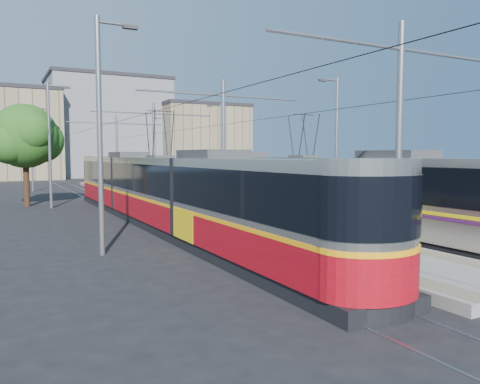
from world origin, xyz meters
TOP-DOWN VIEW (x-y plane):
  - ground at (0.00, 0.00)m, footprint 160.00×160.00m
  - platform at (0.00, 17.00)m, footprint 4.00×50.00m
  - tactile_strip_left at (-1.45, 17.00)m, footprint 0.70×50.00m
  - tactile_strip_right at (1.45, 17.00)m, footprint 0.70×50.00m
  - rails at (0.00, 17.00)m, footprint 8.71×70.00m
  - track_arrow at (-3.60, -3.00)m, footprint 1.20×5.00m
  - tram_left at (-3.60, 7.54)m, footprint 2.43×30.20m
  - tram_right at (3.60, 5.91)m, footprint 2.43×31.90m
  - catenary at (0.00, 14.15)m, footprint 9.20×70.00m
  - street_lamps at (-0.00, 21.00)m, footprint 15.18×38.22m
  - shelter at (0.95, 14.58)m, footprint 1.10×1.35m
  - tree at (-8.54, 20.06)m, footprint 4.66×4.31m
  - building_centre at (6.00, 64.00)m, footprint 18.36×14.28m
  - building_right at (20.00, 58.00)m, footprint 14.28×10.20m

SIDE VIEW (x-z plane):
  - ground at x=0.00m, z-range 0.00..0.00m
  - track_arrow at x=-3.60m, z-range 0.00..0.01m
  - rails at x=0.00m, z-range 0.00..0.03m
  - platform at x=0.00m, z-range 0.00..0.30m
  - tactile_strip_left at x=-1.45m, z-range 0.30..0.31m
  - tactile_strip_right at x=1.45m, z-range 0.30..0.31m
  - shelter at x=0.95m, z-range 0.36..2.94m
  - tram_left at x=-3.60m, z-range -1.04..4.46m
  - tram_right at x=3.60m, z-range -0.89..4.61m
  - street_lamps at x=0.00m, z-range 0.18..8.18m
  - catenary at x=0.00m, z-range 1.02..8.02m
  - tree at x=-8.54m, z-range 1.19..7.97m
  - building_right at x=20.00m, z-range 0.01..11.79m
  - building_centre at x=6.00m, z-range 0.01..15.84m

